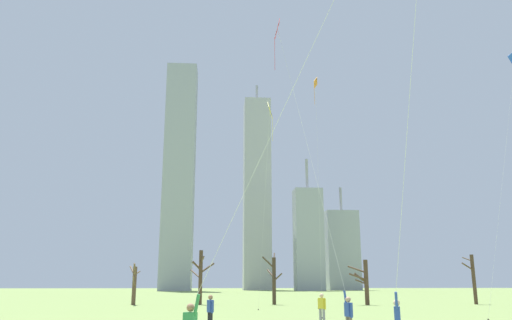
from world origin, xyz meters
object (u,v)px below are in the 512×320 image
object	(u,v)px
bare_tree_far_right_edge	(134,283)
bare_tree_left_of_center	(200,275)
kite_flyer_midfield_center_pink	(404,223)
bare_tree_right_of_center	(365,281)
bystander_watching_nearby	(210,311)
kite_flyer_midfield_left_red	(323,211)
distant_kite_low_near_trees_orange	(316,102)
bystander_far_off_by_trees	(322,308)
bare_tree_leftmost	(473,277)
kite_flyer_midfield_right_white	(267,160)
distant_kite_drifting_right_yellow	(269,123)
bare_tree_rightmost	(274,278)

from	to	relation	value
bare_tree_far_right_edge	bare_tree_left_of_center	world-z (taller)	bare_tree_left_of_center
kite_flyer_midfield_center_pink	bare_tree_left_of_center	xyz separation A→B (m)	(-7.76, 37.76, -1.08)
bare_tree_right_of_center	bystander_watching_nearby	bearing A→B (deg)	-119.26
bystander_watching_nearby	bare_tree_right_of_center	world-z (taller)	bare_tree_right_of_center
kite_flyer_midfield_left_red	bare_tree_left_of_center	distance (m)	31.57
distant_kite_low_near_trees_orange	bare_tree_left_of_center	distance (m)	24.13
kite_flyer_midfield_left_red	bystander_watching_nearby	distance (m)	6.94
kite_flyer_midfield_left_red	distant_kite_low_near_trees_orange	size ratio (longest dim) A/B	1.07
kite_flyer_midfield_left_red	bare_tree_right_of_center	bearing A→B (deg)	70.59
bystander_far_off_by_trees	bare_tree_leftmost	xyz separation A→B (m)	(21.14, 24.96, 1.83)
kite_flyer_midfield_right_white	distant_kite_drifting_right_yellow	size ratio (longest dim) A/B	1.41
kite_flyer_midfield_right_white	bystander_far_off_by_trees	bearing A→B (deg)	73.24
bare_tree_far_right_edge	bystander_watching_nearby	bearing A→B (deg)	-74.29
kite_flyer_midfield_right_white	bare_tree_rightmost	bearing A→B (deg)	83.60
kite_flyer_midfield_center_pink	bare_tree_leftmost	bearing A→B (deg)	60.32
kite_flyer_midfield_center_pink	bystander_watching_nearby	distance (m)	10.99
bare_tree_leftmost	bare_tree_left_of_center	xyz separation A→B (m)	(-28.43, 1.50, 0.23)
distant_kite_low_near_trees_orange	bare_tree_right_of_center	bearing A→B (deg)	64.83
kite_flyer_midfield_right_white	bare_tree_rightmost	size ratio (longest dim) A/B	4.05
bystander_watching_nearby	bare_tree_far_right_edge	bearing A→B (deg)	105.71
bare_tree_left_of_center	kite_flyer_midfield_right_white	bearing A→B (deg)	-85.64
bare_tree_right_of_center	bare_tree_left_of_center	xyz separation A→B (m)	(-16.64, 2.26, 0.60)
distant_kite_drifting_right_yellow	bare_tree_rightmost	xyz separation A→B (m)	(2.13, 17.59, -11.08)
kite_flyer_midfield_right_white	bare_tree_far_right_edge	bearing A→B (deg)	103.65
distant_kite_drifting_right_yellow	bare_tree_leftmost	bearing A→B (deg)	35.98
kite_flyer_midfield_left_red	distant_kite_low_near_trees_orange	distance (m)	15.60
distant_kite_drifting_right_yellow	bare_tree_left_of_center	size ratio (longest dim) A/B	2.78
distant_kite_low_near_trees_orange	bare_tree_left_of_center	xyz separation A→B (m)	(-8.85, 18.84, -12.21)
kite_flyer_midfield_right_white	bare_tree_leftmost	size ratio (longest dim) A/B	4.22
kite_flyer_midfield_center_pink	kite_flyer_midfield_right_white	xyz separation A→B (m)	(-4.68, -2.65, 1.34)
bare_tree_rightmost	bare_tree_left_of_center	world-z (taller)	bare_tree_left_of_center
kite_flyer_midfield_right_white	distant_kite_low_near_trees_orange	xyz separation A→B (m)	(5.76, 21.57, 9.79)
kite_flyer_midfield_right_white	distant_kite_drifting_right_yellow	world-z (taller)	kite_flyer_midfield_right_white
distant_kite_drifting_right_yellow	bare_tree_far_right_edge	world-z (taller)	distant_kite_drifting_right_yellow
bystander_watching_nearby	bare_tree_leftmost	bearing A→B (deg)	45.90
kite_flyer_midfield_center_pink	bare_tree_leftmost	distance (m)	41.76
kite_flyer_midfield_right_white	bystander_watching_nearby	xyz separation A→B (m)	(-1.59, 11.12, -4.47)
bare_tree_rightmost	bare_tree_right_of_center	size ratio (longest dim) A/B	1.18
bare_tree_left_of_center	distant_kite_drifting_right_yellow	bearing A→B (deg)	-73.45
kite_flyer_midfield_right_white	bystander_watching_nearby	bearing A→B (deg)	98.13
distant_kite_low_near_trees_orange	distant_kite_drifting_right_yellow	world-z (taller)	distant_kite_low_near_trees_orange
kite_flyer_midfield_right_white	bare_tree_right_of_center	xyz separation A→B (m)	(13.56, 38.16, -3.02)
distant_kite_drifting_right_yellow	bare_tree_leftmost	distance (m)	30.48
kite_flyer_midfield_left_red	kite_flyer_midfield_right_white	size ratio (longest dim) A/B	0.86
kite_flyer_midfield_right_white	bare_tree_rightmost	world-z (taller)	kite_flyer_midfield_right_white
distant_kite_drifting_right_yellow	bare_tree_far_right_edge	distance (m)	24.45
kite_flyer_midfield_right_white	bystander_far_off_by_trees	distance (m)	15.25
kite_flyer_midfield_right_white	bare_tree_rightmost	xyz separation A→B (m)	(4.46, 39.80, -2.76)
distant_kite_low_near_trees_orange	bare_tree_right_of_center	world-z (taller)	distant_kite_low_near_trees_orange
kite_flyer_midfield_left_red	bystander_far_off_by_trees	distance (m)	6.27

